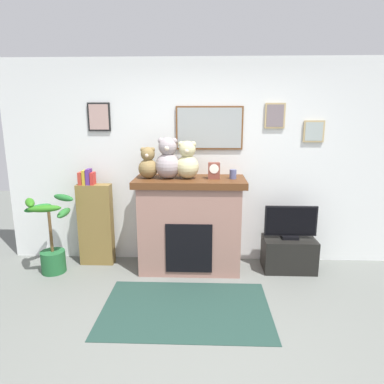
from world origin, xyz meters
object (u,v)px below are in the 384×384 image
candle_jar (233,174)px  teddy_bear_tan (187,162)px  teddy_bear_grey (168,160)px  television (291,223)px  bookshelf (96,222)px  fireplace (190,224)px  teddy_bear_cream (148,164)px  tv_stand (289,254)px  potted_plant (51,241)px  mantel_clock (214,171)px

candle_jar → teddy_bear_tan: teddy_bear_tan is taller
teddy_bear_grey → television: bearing=0.4°
bookshelf → fireplace: bearing=-4.4°
teddy_bear_cream → teddy_bear_grey: 0.24m
tv_stand → potted_plant: bearing=-176.5°
television → mantel_clock: size_ratio=3.31×
fireplace → teddy_bear_tan: teddy_bear_tan is taller
bookshelf → mantel_clock: mantel_clock is taller
bookshelf → teddy_bear_grey: 1.27m
television → teddy_bear_cream: size_ratio=1.69×
television → teddy_bear_grey: size_ratio=1.30×
television → teddy_bear_cream: teddy_bear_cream is taller
teddy_bear_cream → teddy_bear_grey: teddy_bear_grey is taller
potted_plant → television: 2.94m
bookshelf → television: (2.46, -0.10, 0.05)m
bookshelf → candle_jar: bearing=-3.7°
tv_stand → teddy_bear_tan: teddy_bear_tan is taller
candle_jar → teddy_bear_grey: (-0.78, -0.00, 0.16)m
candle_jar → teddy_bear_tan: 0.57m
bookshelf → potted_plant: bearing=-149.0°
tv_stand → teddy_bear_cream: size_ratio=1.68×
potted_plant → mantel_clock: 2.16m
fireplace → mantel_clock: size_ratio=6.93×
teddy_bear_cream → potted_plant: bearing=-172.0°
candle_jar → teddy_bear_tan: size_ratio=0.25×
potted_plant → tv_stand: potted_plant is taller
bookshelf → mantel_clock: (1.51, -0.11, 0.70)m
teddy_bear_cream → television: bearing=0.4°
bookshelf → mantel_clock: size_ratio=6.50×
tv_stand → television: size_ratio=1.00×
bookshelf → mantel_clock: bearing=-4.3°
candle_jar → teddy_bear_tan: bearing=-179.9°
tv_stand → teddy_bear_grey: (-1.50, -0.01, 1.18)m
teddy_bear_grey → tv_stand: bearing=0.5°
potted_plant → bookshelf: bearing=31.0°
teddy_bear_grey → teddy_bear_tan: 0.23m
television → teddy_bear_cream: (-1.74, -0.01, 0.72)m
bookshelf → television: bearing=-2.4°
bookshelf → teddy_bear_tan: teddy_bear_tan is taller
bookshelf → teddy_bear_tan: bearing=-5.4°
teddy_bear_cream → bookshelf: bearing=171.1°
fireplace → candle_jar: (0.52, -0.02, 0.63)m
bookshelf → teddy_bear_cream: size_ratio=3.32×
bookshelf → candle_jar: candle_jar is taller
television → candle_jar: candle_jar is taller
television → teddy_bear_cream: bearing=-179.6°
bookshelf → potted_plant: bookshelf is taller
fireplace → television: 1.24m
potted_plant → mantel_clock: mantel_clock is taller
fireplace → teddy_bear_cream: 0.90m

